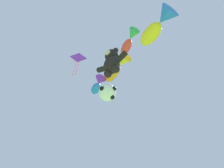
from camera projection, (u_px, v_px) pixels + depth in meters
teddy_bear_kite at (112, 62)px, 9.75m from camera, size 1.69×0.74×1.71m
soccer_ball_kite at (108, 92)px, 8.70m from camera, size 0.78×0.78×0.72m
fish_kite_goldfin at (158, 25)px, 11.26m from camera, size 2.51×1.68×1.01m
fish_kite_crimson at (129, 41)px, 12.96m from camera, size 1.87×1.44×0.65m
fish_kite_tangerine at (117, 68)px, 14.28m from camera, size 2.52×1.55×0.87m
fish_kite_cobalt at (98, 85)px, 15.14m from camera, size 1.69×1.36×0.74m
diamond_kite at (78, 59)px, 14.10m from camera, size 0.78×0.85×2.50m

